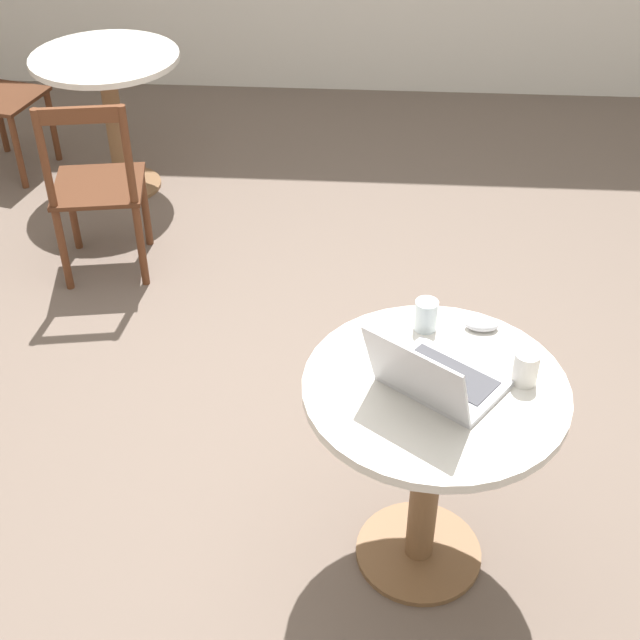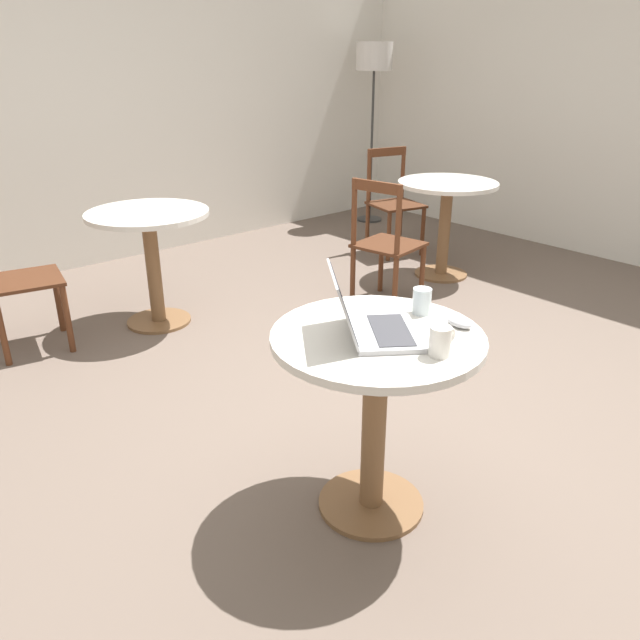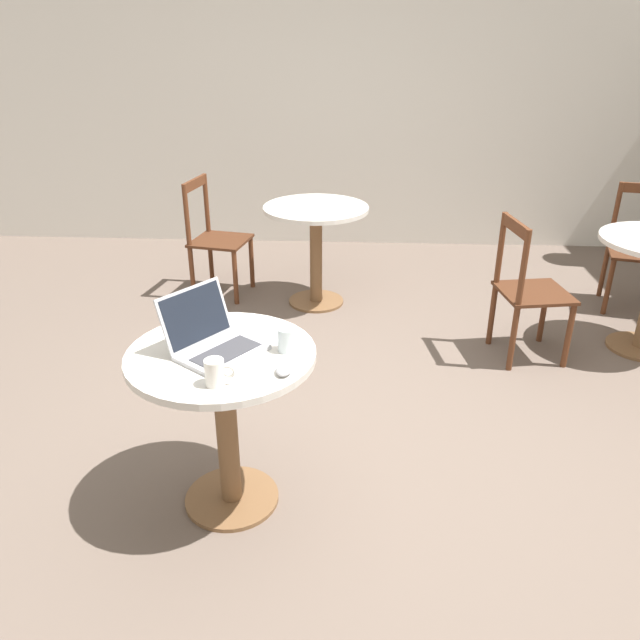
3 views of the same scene
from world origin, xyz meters
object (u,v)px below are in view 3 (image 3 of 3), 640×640
at_px(cafe_table_near, 224,393).
at_px(chair_far_left, 215,239).
at_px(chair_mid_left, 527,292).
at_px(drinking_glass, 287,340).
at_px(mouse, 284,369).
at_px(mug, 216,372).
at_px(laptop, 213,340).
at_px(cafe_table_far, 316,232).
at_px(chair_mid_back, 638,250).

relative_size(cafe_table_near, chair_far_left, 0.85).
height_order(chair_mid_left, drinking_glass, chair_mid_left).
xyz_separation_m(chair_far_left, mouse, (0.80, -2.49, 0.32)).
height_order(cafe_table_near, mug, mug).
bearing_deg(laptop, mug, -76.39).
xyz_separation_m(chair_far_left, laptop, (0.51, -2.34, 0.35)).
bearing_deg(cafe_table_near, drinking_glass, 5.27).
bearing_deg(drinking_glass, cafe_table_far, 90.50).
height_order(cafe_table_near, drinking_glass, drinking_glass).
distance_m(mouse, mug, 0.25).
bearing_deg(chair_far_left, cafe_table_far, -11.33).
relative_size(chair_far_left, mouse, 8.84).
relative_size(mouse, mug, 0.90).
bearing_deg(mug, drinking_glass, 50.16).
height_order(cafe_table_far, chair_mid_left, chair_mid_left).
bearing_deg(drinking_glass, chair_mid_back, 44.28).
height_order(cafe_table_near, cafe_table_far, same).
bearing_deg(cafe_table_near, chair_far_left, 102.88).
distance_m(laptop, mouse, 0.33).
distance_m(chair_far_left, mouse, 2.63).
bearing_deg(laptop, cafe_table_near, -12.31).
distance_m(chair_mid_back, drinking_glass, 3.23).
bearing_deg(mouse, chair_far_left, 107.83).
xyz_separation_m(cafe_table_far, laptop, (-0.27, -2.18, 0.24)).
bearing_deg(chair_far_left, laptop, -77.72).
distance_m(cafe_table_far, chair_mid_back, 2.32).
xyz_separation_m(cafe_table_far, chair_mid_back, (2.32, 0.08, -0.12)).
bearing_deg(cafe_table_near, laptop, 167.69).
relative_size(cafe_table_far, chair_far_left, 0.85).
xyz_separation_m(cafe_table_near, mouse, (0.26, -0.15, 0.20)).
relative_size(chair_mid_left, drinking_glass, 9.06).
xyz_separation_m(chair_mid_back, laptop, (-2.59, -2.26, 0.35)).
xyz_separation_m(cafe_table_near, mug, (0.03, -0.24, 0.24)).
bearing_deg(cafe_table_near, chair_mid_left, 42.26).
xyz_separation_m(cafe_table_near, chair_mid_left, (1.57, 1.43, -0.12)).
distance_m(laptop, mug, 0.26).
height_order(mouse, mug, mug).
relative_size(cafe_table_near, laptop, 1.74).
height_order(cafe_table_far, chair_mid_back, chair_mid_back).
bearing_deg(chair_mid_back, mouse, -133.53).
xyz_separation_m(chair_mid_back, mug, (-2.52, -2.51, 0.35)).
xyz_separation_m(chair_far_left, mug, (0.57, -2.59, 0.35)).
relative_size(cafe_table_far, mouse, 7.50).
relative_size(cafe_table_far, chair_mid_left, 0.85).
height_order(cafe_table_far, chair_far_left, chair_far_left).
height_order(cafe_table_far, mug, mug).
relative_size(laptop, drinking_glass, 4.42).
distance_m(cafe_table_near, drinking_glass, 0.35).
height_order(chair_mid_left, chair_far_left, same).
bearing_deg(drinking_glass, mug, -129.84).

